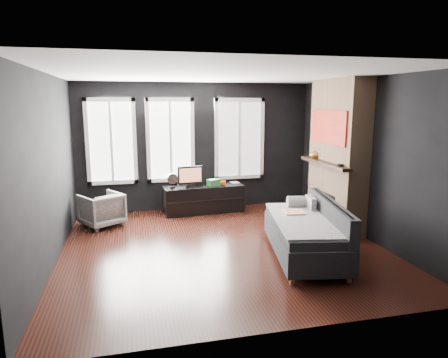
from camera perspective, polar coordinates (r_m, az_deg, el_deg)
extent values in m
plane|color=black|center=(6.52, -0.26, -9.63)|extent=(5.00, 5.00, 0.00)
plane|color=white|center=(6.12, -0.28, 14.77)|extent=(5.00, 5.00, 0.00)
cube|color=black|center=(8.61, -4.01, 4.63)|extent=(5.00, 0.02, 2.70)
cube|color=black|center=(6.13, -23.69, 1.19)|extent=(0.02, 5.00, 2.70)
cube|color=black|center=(7.16, 19.65, 2.75)|extent=(0.02, 5.00, 2.70)
cube|color=gray|center=(6.60, 12.26, -3.97)|extent=(0.13, 0.36, 0.35)
imported|color=white|center=(7.82, -17.09, -3.96)|extent=(0.90, 0.89, 0.69)
imported|color=#D56315|center=(8.41, -0.11, -0.48)|extent=(0.14, 0.13, 0.12)
imported|color=tan|center=(8.59, 1.02, 0.12)|extent=(0.16, 0.03, 0.22)
cube|color=#2B6F37|center=(8.35, -1.53, -0.50)|extent=(0.29, 0.24, 0.13)
imported|color=gold|center=(7.85, 12.73, 3.50)|extent=(0.19, 0.20, 0.16)
cylinder|color=black|center=(6.98, 16.27, 1.91)|extent=(0.13, 0.13, 0.04)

